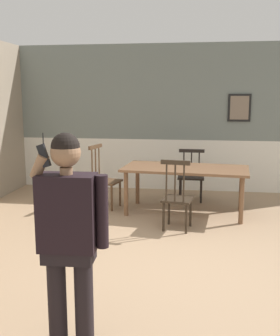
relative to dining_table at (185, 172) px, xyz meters
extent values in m
plane|color=#9E7F60|center=(-0.12, -2.03, -0.67)|extent=(8.13, 8.13, 0.00)
cube|color=slate|center=(-0.12, 1.66, 1.27)|extent=(6.76, 0.12, 1.86)
cube|color=silver|center=(-0.12, 1.67, -0.16)|extent=(6.76, 0.14, 1.02)
cube|color=silver|center=(-0.12, 1.64, 0.34)|extent=(6.76, 0.05, 0.06)
cube|color=black|center=(0.96, 1.59, 0.98)|extent=(0.43, 0.03, 0.53)
cube|color=#7A6A5A|center=(0.96, 1.57, 0.98)|extent=(0.35, 0.01, 0.45)
cube|color=brown|center=(0.00, 0.00, 0.06)|extent=(2.06, 1.13, 0.04)
cylinder|color=brown|center=(-0.92, -0.28, -0.32)|extent=(0.07, 0.07, 0.71)
cylinder|color=brown|center=(0.85, -0.45, -0.32)|extent=(0.07, 0.07, 0.71)
cylinder|color=brown|center=(-0.85, 0.45, -0.32)|extent=(0.07, 0.07, 0.71)
cylinder|color=brown|center=(0.92, 0.28, -0.32)|extent=(0.07, 0.07, 0.71)
cube|color=#2D2319|center=(-0.08, -0.82, -0.24)|extent=(0.46, 0.46, 0.03)
cube|color=#2D2319|center=(-0.11, -1.00, 0.32)|extent=(0.40, 0.11, 0.06)
cylinder|color=#2D2319|center=(-0.23, -0.98, 0.06)|extent=(0.02, 0.02, 0.57)
cylinder|color=#2D2319|center=(-0.11, -1.00, 0.06)|extent=(0.02, 0.02, 0.57)
cylinder|color=#2D2319|center=(0.01, -1.02, 0.06)|extent=(0.02, 0.02, 0.57)
cylinder|color=#2D2319|center=(-0.21, -0.63, -0.46)|extent=(0.04, 0.04, 0.42)
cylinder|color=#2D2319|center=(0.11, -0.68, -0.46)|extent=(0.04, 0.04, 0.42)
cylinder|color=#2D2319|center=(-0.26, -0.95, -0.46)|extent=(0.04, 0.04, 0.42)
cylinder|color=#2D2319|center=(0.05, -1.00, -0.46)|extent=(0.04, 0.04, 0.42)
cube|color=#513823|center=(-1.33, 0.13, -0.22)|extent=(0.52, 0.52, 0.03)
cube|color=#513823|center=(-1.52, 0.17, 0.36)|extent=(0.13, 0.43, 0.06)
cylinder|color=#513823|center=(-1.50, 0.30, 0.09)|extent=(0.02, 0.02, 0.60)
cylinder|color=#513823|center=(-1.52, 0.17, 0.09)|extent=(0.02, 0.02, 0.60)
cylinder|color=#513823|center=(-1.55, 0.04, 0.09)|extent=(0.02, 0.02, 0.60)
cylinder|color=#513823|center=(-1.12, 0.26, -0.46)|extent=(0.04, 0.04, 0.44)
cylinder|color=#513823|center=(-1.20, -0.08, -0.46)|extent=(0.04, 0.04, 0.44)
cylinder|color=#513823|center=(-1.46, 0.34, -0.46)|extent=(0.04, 0.04, 0.44)
cylinder|color=#513823|center=(-1.54, 0.00, -0.46)|extent=(0.04, 0.04, 0.44)
cube|color=black|center=(0.08, 0.82, -0.24)|extent=(0.47, 0.47, 0.03)
cube|color=black|center=(0.08, 1.03, 0.21)|extent=(0.47, 0.04, 0.06)
cylinder|color=black|center=(0.22, 1.03, 0.01)|extent=(0.02, 0.02, 0.46)
cylinder|color=black|center=(0.08, 1.03, 0.01)|extent=(0.02, 0.02, 0.46)
cylinder|color=black|center=(-0.06, 1.03, 0.01)|extent=(0.02, 0.02, 0.46)
cylinder|color=black|center=(0.27, 0.63, -0.46)|extent=(0.04, 0.04, 0.42)
cylinder|color=black|center=(-0.11, 0.63, -0.46)|extent=(0.04, 0.04, 0.42)
cylinder|color=black|center=(0.27, 1.00, -0.46)|extent=(0.04, 0.04, 0.42)
cylinder|color=black|center=(-0.11, 1.00, -0.46)|extent=(0.04, 0.04, 0.42)
cylinder|color=black|center=(-0.63, -3.67, -0.28)|extent=(0.14, 0.14, 0.79)
cylinder|color=black|center=(-0.83, -3.68, -0.28)|extent=(0.14, 0.14, 0.79)
cube|color=black|center=(-0.73, -3.68, 0.08)|extent=(0.38, 0.22, 0.12)
cube|color=black|center=(-0.73, -3.68, 0.39)|extent=(0.42, 0.24, 0.56)
cylinder|color=black|center=(-0.48, -3.67, 0.40)|extent=(0.09, 0.09, 0.53)
cylinder|color=#936B4C|center=(-0.91, -3.70, 0.73)|extent=(0.17, 0.13, 0.19)
cylinder|color=#936B4C|center=(-0.73, -3.68, 0.69)|extent=(0.09, 0.09, 0.05)
sphere|color=#936B4C|center=(-0.73, -3.68, 0.83)|extent=(0.21, 0.21, 0.21)
sphere|color=black|center=(-0.73, -3.68, 0.86)|extent=(0.20, 0.20, 0.20)
cube|color=black|center=(-0.87, -3.71, 0.80)|extent=(0.10, 0.04, 0.17)
cylinder|color=black|center=(-0.87, -3.71, 0.92)|extent=(0.01, 0.01, 0.08)
camera|label=1|loc=(0.18, -6.32, 1.22)|focal=42.65mm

